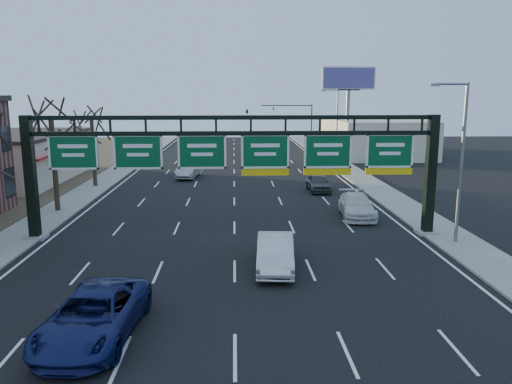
{
  "coord_description": "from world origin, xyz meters",
  "views": [
    {
      "loc": [
        0.03,
        -20.85,
        8.3
      ],
      "look_at": [
        1.18,
        5.37,
        3.2
      ],
      "focal_mm": 35.0,
      "sensor_mm": 36.0,
      "label": 1
    }
  ],
  "objects_px": {
    "sign_gantry": "(237,159)",
    "car_white_wagon": "(357,206)",
    "car_silver_sedan": "(275,253)",
    "car_blue_suv": "(94,315)"
  },
  "relations": [
    {
      "from": "sign_gantry",
      "to": "car_white_wagon",
      "type": "bearing_deg",
      "value": 28.55
    },
    {
      "from": "car_silver_sedan",
      "to": "sign_gantry",
      "type": "bearing_deg",
      "value": 111.67
    },
    {
      "from": "sign_gantry",
      "to": "car_white_wagon",
      "type": "distance_m",
      "value": 10.23
    },
    {
      "from": "car_blue_suv",
      "to": "sign_gantry",
      "type": "bearing_deg",
      "value": 73.01
    },
    {
      "from": "sign_gantry",
      "to": "car_blue_suv",
      "type": "height_order",
      "value": "sign_gantry"
    },
    {
      "from": "car_blue_suv",
      "to": "car_white_wagon",
      "type": "distance_m",
      "value": 21.67
    },
    {
      "from": "sign_gantry",
      "to": "car_silver_sedan",
      "type": "height_order",
      "value": "sign_gantry"
    },
    {
      "from": "car_blue_suv",
      "to": "car_silver_sedan",
      "type": "height_order",
      "value": "car_blue_suv"
    },
    {
      "from": "car_blue_suv",
      "to": "car_silver_sedan",
      "type": "bearing_deg",
      "value": 49.42
    },
    {
      "from": "car_silver_sedan",
      "to": "car_white_wagon",
      "type": "relative_size",
      "value": 0.92
    }
  ]
}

